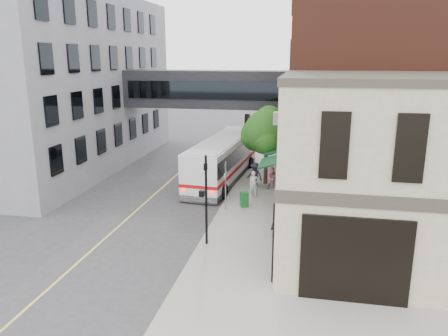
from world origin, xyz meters
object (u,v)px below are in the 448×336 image
at_px(bus, 223,158).
at_px(sandwich_board, 276,220).
at_px(pedestrian_c, 255,175).
at_px(pedestrian_b, 272,178).
at_px(newspaper_box, 244,199).
at_px(pedestrian_a, 254,184).

distance_m(bus, sandwich_board, 10.34).
xyz_separation_m(bus, pedestrian_c, (2.64, -1.80, -0.72)).
bearing_deg(pedestrian_c, pedestrian_b, 7.29).
relative_size(pedestrian_b, sandwich_board, 1.71).
bearing_deg(pedestrian_c, sandwich_board, -51.37).
distance_m(pedestrian_c, sandwich_board, 7.63).
xyz_separation_m(bus, sandwich_board, (4.69, -9.14, -1.12)).
bearing_deg(pedestrian_b, pedestrian_c, 166.43).
xyz_separation_m(pedestrian_b, pedestrian_c, (-1.27, 0.36, 0.05)).
bearing_deg(sandwich_board, newspaper_box, 132.36).
bearing_deg(pedestrian_a, pedestrian_b, 40.62).
distance_m(bus, pedestrian_c, 3.28).
bearing_deg(bus, newspaper_box, -67.19).
relative_size(bus, sandwich_board, 12.09).
height_order(bus, pedestrian_c, bus).
bearing_deg(pedestrian_a, bus, 110.02).
relative_size(bus, pedestrian_a, 6.99).
bearing_deg(pedestrian_c, pedestrian_a, -61.84).
bearing_deg(bus, sandwich_board, -62.83).
bearing_deg(newspaper_box, pedestrian_c, 63.80).
relative_size(pedestrian_b, newspaper_box, 1.80).
distance_m(pedestrian_a, pedestrian_c, 2.04).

